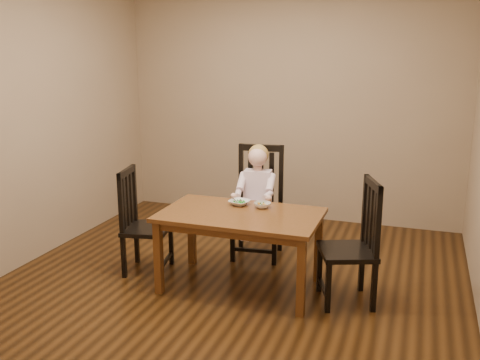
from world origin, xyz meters
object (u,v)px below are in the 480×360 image
(chair_left, at_px, (142,223))
(chair_right, at_px, (354,245))
(chair_child, at_px, (258,204))
(bowl_peas, at_px, (239,203))
(dining_table, at_px, (241,222))
(bowl_veg, at_px, (262,205))
(toddler, at_px, (257,190))

(chair_left, xyz_separation_m, chair_right, (1.90, 0.00, 0.02))
(chair_child, distance_m, bowl_peas, 0.59)
(dining_table, height_order, chair_left, chair_left)
(dining_table, relative_size, chair_child, 1.23)
(dining_table, bearing_deg, bowl_peas, 111.54)
(chair_left, bearing_deg, chair_child, 119.00)
(chair_left, height_order, chair_right, chair_right)
(dining_table, distance_m, chair_left, 0.97)
(chair_child, height_order, bowl_peas, chair_child)
(dining_table, xyz_separation_m, chair_right, (0.94, 0.04, -0.10))
(chair_child, relative_size, chair_left, 1.13)
(dining_table, bearing_deg, chair_left, 177.65)
(chair_left, xyz_separation_m, bowl_veg, (1.09, 0.16, 0.23))
(chair_child, xyz_separation_m, chair_right, (1.02, -0.74, -0.04))
(chair_left, relative_size, bowl_veg, 6.54)
(toddler, bearing_deg, chair_right, 139.19)
(dining_table, xyz_separation_m, toddler, (-0.08, 0.72, 0.08))
(chair_child, xyz_separation_m, toddler, (0.01, -0.05, 0.15))
(dining_table, relative_size, chair_right, 1.32)
(chair_child, xyz_separation_m, bowl_veg, (0.21, -0.58, 0.17))
(dining_table, xyz_separation_m, chair_child, (-0.08, 0.78, -0.07))
(bowl_veg, bearing_deg, dining_table, -122.47)
(chair_child, bearing_deg, bowl_veg, 103.43)
(bowl_peas, bearing_deg, dining_table, -68.46)
(bowl_peas, xyz_separation_m, bowl_veg, (0.21, -0.01, 0.00))
(dining_table, distance_m, chair_right, 0.94)
(toddler, bearing_deg, dining_table, 89.20)
(bowl_peas, height_order, bowl_veg, bowl_veg)
(dining_table, height_order, bowl_peas, bowl_peas)
(dining_table, relative_size, toddler, 2.26)
(chair_child, distance_m, toddler, 0.16)
(chair_child, relative_size, toddler, 1.84)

